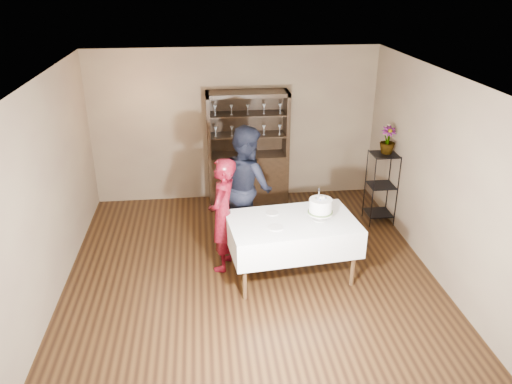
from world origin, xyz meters
TOP-DOWN VIEW (x-y plane):
  - floor at (0.00, 0.00)m, footprint 5.00×5.00m
  - ceiling at (0.00, 0.00)m, footprint 5.00×5.00m
  - back_wall at (0.00, 2.50)m, footprint 5.00×0.02m
  - wall_left at (-2.50, 0.00)m, footprint 0.02×5.00m
  - wall_right at (2.50, 0.00)m, footprint 0.02×5.00m
  - china_hutch at (0.20, 2.25)m, footprint 1.40×0.48m
  - plant_etagere at (2.28, 1.20)m, footprint 0.42×0.42m
  - cake_table at (0.55, -0.24)m, footprint 1.77×1.20m
  - woman at (-0.35, 0.09)m, footprint 0.57×0.69m
  - man at (0.03, 0.75)m, footprint 1.04×1.13m
  - cake at (0.91, -0.25)m, footprint 0.37×0.37m
  - plate_near at (0.30, -0.42)m, footprint 0.25×0.25m
  - plate_far at (0.31, -0.00)m, footprint 0.19×0.19m
  - potted_plant at (2.32, 1.24)m, footprint 0.25×0.25m

SIDE VIEW (x-z plane):
  - floor at x=0.00m, z-range 0.00..0.00m
  - cake_table at x=0.55m, z-range 0.22..1.06m
  - plant_etagere at x=2.28m, z-range 0.05..1.25m
  - china_hutch at x=0.20m, z-range -0.34..1.66m
  - woman at x=-0.35m, z-range 0.00..1.62m
  - plate_near at x=0.30m, z-range 0.84..0.85m
  - plate_far at x=0.31m, z-range 0.84..0.85m
  - man at x=0.03m, z-range 0.00..1.86m
  - cake at x=0.91m, z-range 0.79..1.25m
  - back_wall at x=0.00m, z-range 0.00..2.70m
  - wall_left at x=-2.50m, z-range 0.00..2.70m
  - wall_right at x=2.50m, z-range 0.00..2.70m
  - potted_plant at x=2.32m, z-range 1.19..1.62m
  - ceiling at x=0.00m, z-range 2.70..2.70m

